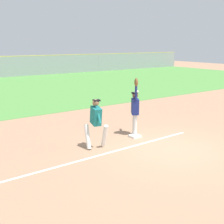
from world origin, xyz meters
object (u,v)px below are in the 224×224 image
at_px(baseball, 138,91).
at_px(parked_car_white, 21,67).
at_px(parked_car_silver, 65,66).
at_px(fielder, 135,107).
at_px(first_base, 135,136).
at_px(runner, 96,120).

relative_size(baseball, parked_car_white, 0.02).
distance_m(baseball, parked_car_silver, 29.31).
bearing_deg(parked_car_silver, parked_car_white, -178.16).
bearing_deg(parked_car_white, baseball, -104.73).
xyz_separation_m(fielder, baseball, (-0.11, -0.27, 0.67)).
distance_m(first_base, runner, 2.13).
distance_m(first_base, parked_car_white, 27.90).
distance_m(fielder, parked_car_silver, 29.01).
height_order(fielder, parked_car_silver, fielder).
xyz_separation_m(runner, parked_car_white, (7.07, 27.60, -0.32)).
distance_m(runner, baseball, 2.10).
distance_m(fielder, runner, 2.09).
bearing_deg(parked_car_silver, baseball, -107.24).
height_order(baseball, parked_car_white, baseball).
relative_size(first_base, runner, 0.22).
bearing_deg(parked_car_white, parked_car_silver, -6.85).
bearing_deg(runner, parked_car_silver, 76.11).
xyz_separation_m(fielder, parked_car_white, (5.02, 27.20, -0.45)).
height_order(first_base, parked_car_white, parked_car_white).
xyz_separation_m(runner, baseball, (1.94, 0.12, 0.79)).
relative_size(runner, baseball, 23.24).
xyz_separation_m(first_base, parked_car_white, (5.18, 27.41, 0.63)).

